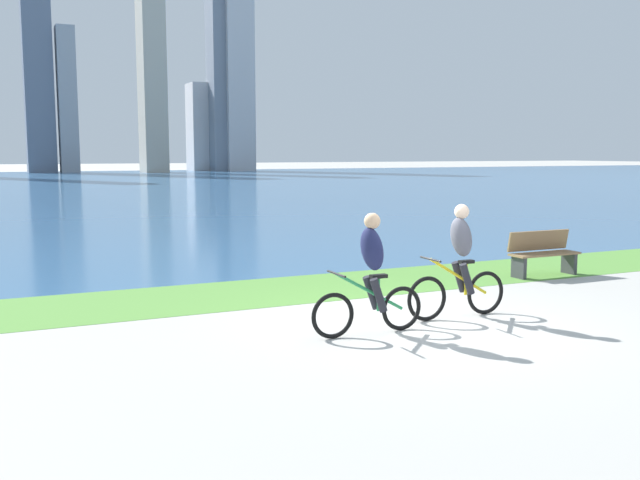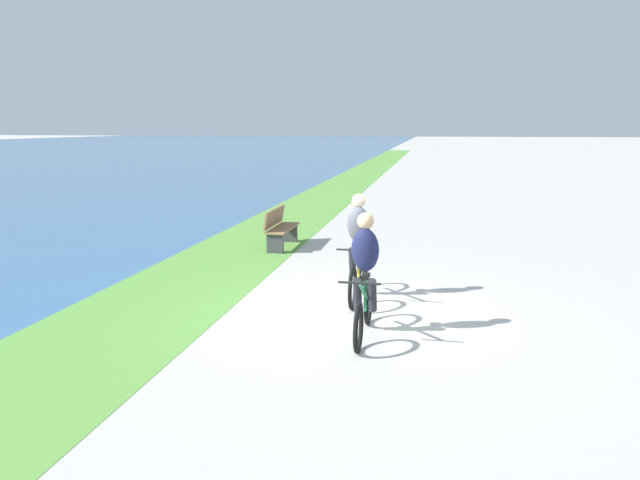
% 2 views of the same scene
% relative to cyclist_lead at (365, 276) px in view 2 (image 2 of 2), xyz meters
% --- Properties ---
extents(ground_plane, '(300.00, 300.00, 0.00)m').
position_rel_cyclist_lead_xyz_m(ground_plane, '(0.90, 0.27, -0.83)').
color(ground_plane, '#B2AFA8').
extents(grass_strip_bayside, '(120.00, 2.50, 0.01)m').
position_rel_cyclist_lead_xyz_m(grass_strip_bayside, '(0.90, 3.39, -0.83)').
color(grass_strip_bayside, '#59933D').
rests_on(grass_strip_bayside, ground).
extents(cyclist_lead, '(1.69, 0.52, 1.66)m').
position_rel_cyclist_lead_xyz_m(cyclist_lead, '(0.00, 0.00, 0.00)').
color(cyclist_lead, black).
rests_on(cyclist_lead, ground).
extents(cyclist_trailing, '(1.73, 0.52, 1.71)m').
position_rel_cyclist_lead_xyz_m(cyclist_trailing, '(1.69, 0.31, 0.01)').
color(cyclist_trailing, black).
rests_on(cyclist_trailing, ground).
extents(bench_near_path, '(1.50, 0.47, 0.90)m').
position_rel_cyclist_lead_xyz_m(bench_near_path, '(5.39, 2.60, -0.38)').
color(bench_near_path, olive).
rests_on(bench_near_path, ground).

